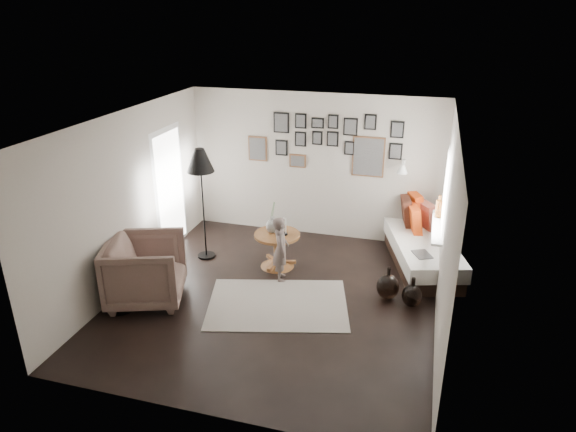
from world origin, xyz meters
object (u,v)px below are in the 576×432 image
(vase, at_px, (273,223))
(demijohn_large, at_px, (388,287))
(floor_lamp, at_px, (200,165))
(child, at_px, (281,249))
(armchair, at_px, (146,270))
(magazine_basket, at_px, (120,296))
(daybed, at_px, (423,246))
(demijohn_small, at_px, (412,296))
(pedestal_table, at_px, (277,251))

(vase, relative_size, demijohn_large, 1.07)
(floor_lamp, height_order, child, floor_lamp)
(armchair, distance_m, magazine_basket, 0.49)
(daybed, height_order, armchair, daybed)
(vase, relative_size, daybed, 0.24)
(demijohn_small, relative_size, child, 0.43)
(demijohn_large, bearing_deg, child, 175.58)
(child, bearing_deg, vase, 11.20)
(pedestal_table, relative_size, floor_lamp, 0.39)
(floor_lamp, bearing_deg, demijohn_small, -10.67)
(daybed, xyz_separation_m, floor_lamp, (-3.52, -0.74, 1.31))
(vase, xyz_separation_m, child, (0.26, -0.41, -0.22))
(demijohn_small, bearing_deg, child, 172.94)
(daybed, bearing_deg, vase, -179.46)
(daybed, height_order, floor_lamp, floor_lamp)
(demijohn_small, bearing_deg, magazine_basket, -163.22)
(armchair, height_order, magazine_basket, armchair)
(armchair, xyz_separation_m, demijohn_large, (3.32, 0.97, -0.29))
(vase, relative_size, floor_lamp, 0.28)
(pedestal_table, height_order, demijohn_large, pedestal_table)
(vase, xyz_separation_m, magazine_basket, (-1.66, -1.84, -0.52))
(floor_lamp, bearing_deg, armchair, -98.77)
(magazine_basket, height_order, demijohn_small, demijohn_small)
(vase, xyz_separation_m, daybed, (2.34, 0.72, -0.43))
(armchair, xyz_separation_m, magazine_basket, (-0.25, -0.33, -0.26))
(vase, relative_size, magazine_basket, 1.20)
(pedestal_table, bearing_deg, child, -65.71)
(vase, distance_m, demijohn_large, 2.06)
(armchair, distance_m, floor_lamp, 1.90)
(pedestal_table, bearing_deg, magazine_basket, -133.64)
(daybed, relative_size, floor_lamp, 1.18)
(armchair, relative_size, demijohn_large, 2.12)
(pedestal_table, distance_m, vase, 0.48)
(demijohn_large, bearing_deg, vase, 164.13)
(daybed, bearing_deg, pedestal_table, -178.43)
(vase, xyz_separation_m, demijohn_large, (1.91, -0.54, -0.55))
(demijohn_large, relative_size, demijohn_small, 1.10)
(daybed, distance_m, armchair, 4.37)
(vase, xyz_separation_m, armchair, (-1.41, -1.51, -0.26))
(demijohn_small, bearing_deg, daybed, 86.58)
(daybed, bearing_deg, magazine_basket, -163.92)
(pedestal_table, distance_m, demijohn_large, 1.90)
(pedestal_table, height_order, magazine_basket, pedestal_table)
(pedestal_table, bearing_deg, vase, 165.96)
(armchair, bearing_deg, vase, -62.27)
(demijohn_large, bearing_deg, floor_lamp, 170.30)
(daybed, height_order, magazine_basket, daybed)
(floor_lamp, relative_size, demijohn_large, 3.81)
(pedestal_table, bearing_deg, floor_lamp, 179.73)
(daybed, bearing_deg, floor_lamp, 175.21)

